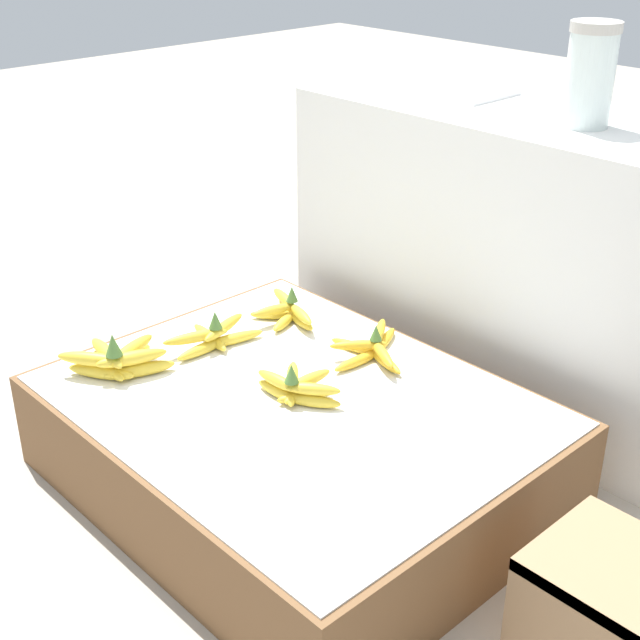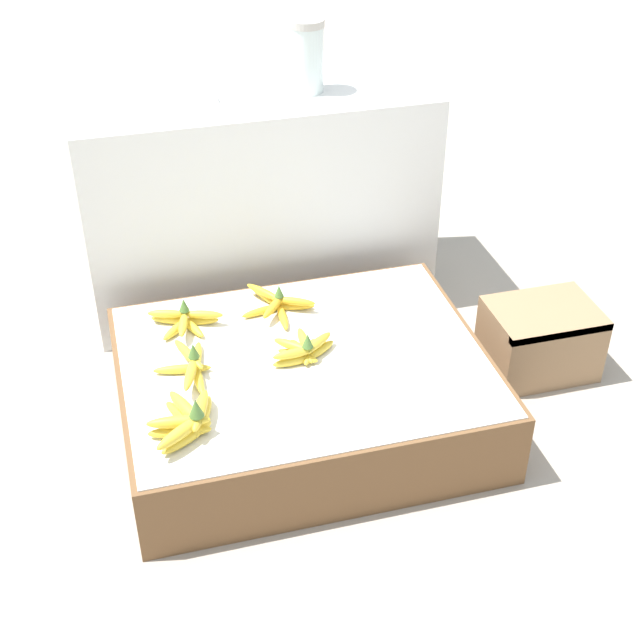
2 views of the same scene
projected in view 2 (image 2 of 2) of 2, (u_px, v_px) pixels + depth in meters
name	position (u px, v px, depth m)	size (l,w,h in m)	color
ground_plane	(304.00, 421.00, 2.57)	(10.00, 10.00, 0.00)	#A89E8E
display_platform	(304.00, 391.00, 2.50)	(1.01, 0.79, 0.23)	brown
back_vendor_table	(257.00, 198.00, 2.93)	(1.12, 0.45, 0.72)	white
wooden_crate	(540.00, 339.00, 2.71)	(0.32, 0.24, 0.22)	#997551
banana_bunch_front_left	(188.00, 421.00, 2.18)	(0.19, 0.22, 0.11)	gold
banana_bunch_middle_left	(191.00, 365.00, 2.37)	(0.16, 0.24, 0.09)	gold
banana_bunch_middle_midleft	(304.00, 350.00, 2.43)	(0.19, 0.14, 0.09)	gold
banana_bunch_back_left	(184.00, 320.00, 2.55)	(0.22, 0.16, 0.09)	gold
banana_bunch_back_midleft	(276.00, 303.00, 2.62)	(0.22, 0.25, 0.08)	gold
glass_jar	(307.00, 55.00, 2.67)	(0.11, 0.11, 0.22)	silver
foam_tray_white	(179.00, 92.00, 2.70)	(0.21, 0.19, 0.02)	white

